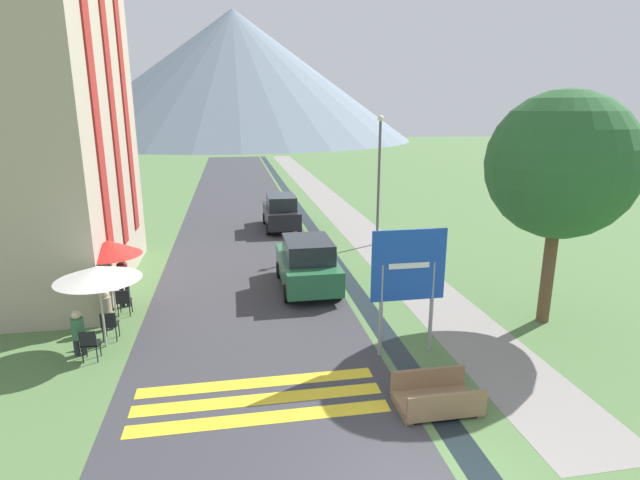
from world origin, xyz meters
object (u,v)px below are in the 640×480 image
object	(u,v)px
hotel_building	(28,105)
footbridge	(437,398)
parked_car_near	(307,263)
streetlamp	(379,171)
cafe_chair_nearest	(89,342)
cafe_umbrella_front_white	(98,273)
road_sign	(408,275)
cafe_chair_middle	(124,300)
tree_by_path	(561,166)
person_seated_near	(106,308)
cafe_chair_near_left	(109,323)
cafe_umbrella_middle_red	(109,248)
parked_car_far	(281,212)
person_standing_terrace	(123,278)
person_seated_far	(78,331)

from	to	relation	value
hotel_building	footbridge	world-z (taller)	hotel_building
parked_car_near	streetlamp	size ratio (longest dim) A/B	0.68
cafe_chair_nearest	cafe_umbrella_front_white	bearing A→B (deg)	101.96
road_sign	streetlamp	bearing A→B (deg)	77.51
footbridge	cafe_chair_middle	world-z (taller)	cafe_chair_middle
footbridge	tree_by_path	xyz separation A→B (m)	(4.93, 3.71, 4.42)
cafe_chair_middle	person_seated_near	distance (m)	1.02
hotel_building	parked_car_near	xyz separation A→B (m)	(8.99, -1.91, -5.38)
cafe_chair_near_left	cafe_chair_nearest	bearing A→B (deg)	-87.19
cafe_chair_middle	cafe_umbrella_middle_red	size ratio (longest dim) A/B	0.36
parked_car_far	cafe_chair_near_left	world-z (taller)	parked_car_far
road_sign	cafe_umbrella_middle_red	distance (m)	8.99
footbridge	parked_car_far	distance (m)	16.94
cafe_chair_middle	cafe_chair_near_left	bearing A→B (deg)	-82.04
cafe_chair_near_left	parked_car_near	bearing A→B (deg)	42.66
parked_car_near	cafe_chair_near_left	xyz separation A→B (m)	(-5.94, -3.17, -0.40)
person_standing_terrace	parked_car_near	bearing A→B (deg)	6.41
cafe_umbrella_middle_red	streetlamp	world-z (taller)	streetlamp
road_sign	streetlamp	distance (m)	10.86
person_seated_far	streetlamp	xyz separation A→B (m)	(10.63, 9.16, 2.76)
parked_car_far	tree_by_path	world-z (taller)	tree_by_path
footbridge	tree_by_path	distance (m)	7.59
cafe_umbrella_middle_red	parked_car_far	bearing A→B (deg)	58.77
streetlamp	tree_by_path	size ratio (longest dim) A/B	0.88
road_sign	person_standing_terrace	distance (m)	9.11
person_standing_terrace	person_seated_near	bearing A→B (deg)	-95.50
hotel_building	road_sign	world-z (taller)	hotel_building
cafe_chair_near_left	person_seated_far	xyz separation A→B (m)	(-0.59, -0.72, 0.16)
parked_car_far	cafe_chair_nearest	xyz separation A→B (m)	(-6.16, -13.40, -0.39)
streetlamp	hotel_building	bearing A→B (deg)	-165.59
person_seated_far	person_standing_terrace	world-z (taller)	person_standing_terrace
parked_car_far	tree_by_path	distance (m)	15.15
person_standing_terrace	tree_by_path	size ratio (longest dim) A/B	0.25
hotel_building	parked_car_near	distance (m)	10.65
hotel_building	cafe_umbrella_front_white	distance (m)	7.49
cafe_chair_nearest	person_seated_near	world-z (taller)	person_seated_near
cafe_umbrella_middle_red	person_seated_far	distance (m)	3.10
parked_car_far	cafe_chair_nearest	world-z (taller)	parked_car_far
hotel_building	road_sign	bearing A→B (deg)	-33.65
person_standing_terrace	footbridge	bearing A→B (deg)	-42.80
hotel_building	streetlamp	distance (m)	13.81
cafe_chair_nearest	cafe_umbrella_middle_red	bearing A→B (deg)	116.07
hotel_building	parked_car_near	bearing A→B (deg)	-11.96
cafe_umbrella_middle_red	cafe_umbrella_front_white	bearing A→B (deg)	-84.25
parked_car_far	cafe_chair_middle	xyz separation A→B (m)	(-5.90, -10.55, -0.39)
parked_car_near	parked_car_far	bearing A→B (deg)	90.08
road_sign	parked_car_near	xyz separation A→B (m)	(-1.77, 5.26, -1.24)
hotel_building	streetlamp	size ratio (longest dim) A/B	1.99
cafe_umbrella_front_white	person_seated_near	xyz separation A→B (m)	(-0.19, 1.11, -1.40)
person_standing_terrace	cafe_chair_nearest	bearing A→B (deg)	-92.44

